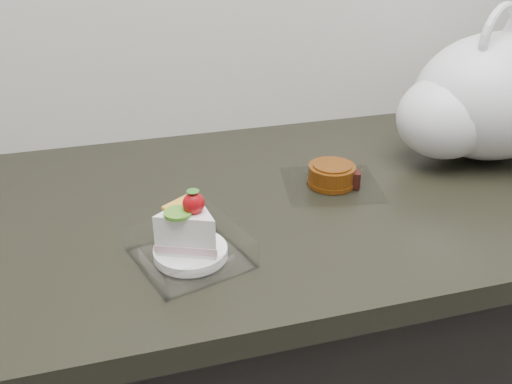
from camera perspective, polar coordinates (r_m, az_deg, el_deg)
name	(u,v)px	position (r m, az deg, el deg)	size (l,w,h in m)	color
counter	(293,380)	(1.26, 3.68, -18.21)	(2.04, 0.64, 0.90)	black
cake_tray	(190,241)	(0.80, -6.63, -4.88)	(0.18, 0.18, 0.11)	white
mooncake_wrap	(332,177)	(1.01, 7.65, 1.53)	(0.19, 0.18, 0.04)	white
plastic_bag	(486,99)	(1.16, 21.98, 8.59)	(0.41, 0.33, 0.29)	white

